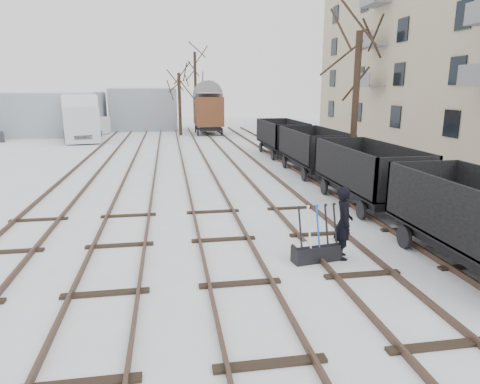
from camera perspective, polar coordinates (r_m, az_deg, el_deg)
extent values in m
plane|color=white|center=(10.09, 0.01, -12.25)|extent=(120.00, 120.00, 0.00)
cube|color=black|center=(23.93, -21.93, 2.21)|extent=(0.07, 52.00, 0.15)
cube|color=black|center=(23.66, -18.54, 2.37)|extent=(0.07, 52.00, 0.15)
cube|color=black|center=(23.46, -14.76, 2.54)|extent=(0.07, 52.00, 0.15)
cube|color=black|center=(23.37, -11.26, 2.68)|extent=(0.07, 52.00, 0.15)
cube|color=black|center=(11.89, -16.23, -8.56)|extent=(1.90, 0.20, 0.08)
cube|color=black|center=(23.37, -7.42, 2.83)|extent=(0.07, 52.00, 0.15)
cube|color=black|center=(23.46, -3.91, 2.96)|extent=(0.07, 52.00, 0.15)
cube|color=black|center=(11.89, -1.59, -7.99)|extent=(1.90, 0.20, 0.08)
cube|color=black|center=(23.66, -0.13, 3.08)|extent=(0.07, 52.00, 0.15)
cube|color=black|center=(23.93, 3.26, 3.18)|extent=(0.07, 52.00, 0.15)
cube|color=black|center=(12.62, 12.12, -6.99)|extent=(1.90, 0.20, 0.08)
cube|color=black|center=(24.32, 6.87, 3.27)|extent=(0.07, 52.00, 0.15)
cube|color=black|center=(24.76, 10.06, 3.34)|extent=(0.07, 52.00, 0.15)
cube|color=black|center=(13.98, 23.71, -5.83)|extent=(1.90, 0.20, 0.08)
cube|color=#929CA5|center=(46.46, -24.16, 9.49)|extent=(10.00, 8.00, 4.00)
cube|color=silver|center=(46.40, -24.41, 12.01)|extent=(9.80, 7.84, 0.10)
cube|color=#929CA5|center=(49.07, -12.63, 10.73)|extent=(7.00, 6.00, 4.40)
cube|color=silver|center=(49.02, -12.76, 13.35)|extent=(6.86, 5.88, 0.10)
cube|color=black|center=(11.47, 10.16, -8.00)|extent=(1.35, 0.62, 0.44)
cube|color=black|center=(11.38, 10.21, -6.87)|extent=(1.33, 0.50, 0.06)
cube|color=silver|center=(11.37, 10.22, -6.68)|extent=(1.28, 0.45, 0.03)
cylinder|color=black|center=(11.00, 8.01, -4.81)|extent=(0.10, 0.32, 1.08)
cylinder|color=silver|center=(11.11, 9.18, -4.67)|extent=(0.10, 0.32, 1.08)
cylinder|color=#0E4BB9|center=(11.22, 10.31, -4.53)|extent=(0.10, 0.32, 1.08)
cylinder|color=black|center=(11.34, 11.43, -4.39)|extent=(0.10, 0.32, 1.08)
cylinder|color=black|center=(11.46, 12.52, -4.25)|extent=(0.10, 0.32, 1.08)
imported|color=black|center=(11.57, 13.66, -4.02)|extent=(0.60, 0.79, 1.95)
cube|color=black|center=(11.17, 26.01, -2.56)|extent=(0.09, 5.66, 1.51)
cylinder|color=black|center=(14.13, 28.35, -4.82)|extent=(0.11, 0.66, 0.66)
cube|color=black|center=(17.27, 16.51, 0.38)|extent=(1.81, 4.98, 0.38)
cube|color=black|center=(17.23, 16.55, 0.99)|extent=(2.26, 5.66, 0.11)
cube|color=black|center=(16.64, 13.36, 3.40)|extent=(0.09, 5.66, 1.51)
cube|color=black|center=(17.59, 19.90, 3.49)|extent=(0.09, 5.66, 1.51)
cube|color=silver|center=(17.21, 16.57, 1.29)|extent=(2.04, 5.43, 0.06)
cylinder|color=black|center=(15.32, 15.86, -2.33)|extent=(0.11, 0.66, 0.66)
cylinder|color=black|center=(19.37, 16.91, 0.88)|extent=(0.11, 0.66, 0.66)
cube|color=black|center=(23.08, 9.64, 3.97)|extent=(1.81, 4.98, 0.38)
cube|color=black|center=(23.05, 9.65, 4.44)|extent=(2.26, 5.66, 0.11)
cube|color=black|center=(22.61, 7.12, 6.28)|extent=(0.09, 5.66, 1.51)
cube|color=black|center=(23.32, 12.26, 6.30)|extent=(0.09, 5.66, 1.51)
cube|color=silver|center=(23.03, 9.66, 4.67)|extent=(2.04, 5.43, 0.06)
cylinder|color=black|center=(21.11, 8.53, 2.35)|extent=(0.11, 0.66, 0.66)
cylinder|color=black|center=(25.15, 10.51, 4.07)|extent=(0.11, 0.66, 0.66)
cube|color=black|center=(29.13, 5.54, 6.08)|extent=(1.81, 4.98, 0.38)
cube|color=black|center=(29.11, 5.55, 6.45)|extent=(2.26, 5.66, 0.11)
cube|color=black|center=(28.76, 3.48, 7.91)|extent=(0.09, 5.66, 1.51)
cube|color=black|center=(29.32, 7.65, 7.93)|extent=(0.09, 5.66, 1.51)
cube|color=silver|center=(29.09, 5.56, 6.63)|extent=(2.04, 5.43, 0.06)
cylinder|color=black|center=(27.18, 4.39, 4.96)|extent=(0.11, 0.66, 0.66)
cylinder|color=black|center=(31.17, 6.52, 6.03)|extent=(0.11, 0.66, 0.66)
cube|color=black|center=(43.13, -4.25, 8.64)|extent=(2.06, 4.66, 0.42)
cube|color=#4A2416|center=(43.02, -4.29, 10.74)|extent=(2.57, 5.29, 2.74)
cube|color=silver|center=(42.97, -4.33, 13.06)|extent=(2.32, 5.03, 0.04)
cylinder|color=black|center=(41.39, -5.64, 7.96)|extent=(0.13, 0.74, 0.74)
cylinder|color=black|center=(44.95, -2.96, 8.45)|extent=(0.13, 0.74, 0.74)
cube|color=black|center=(40.65, -20.29, 7.46)|extent=(3.04, 8.75, 0.34)
cube|color=#B4B9BE|center=(37.46, -21.29, 8.32)|extent=(3.13, 2.77, 2.85)
cube|color=silver|center=(41.43, -20.26, 9.85)|extent=(3.95, 6.36, 3.19)
cube|color=silver|center=(41.38, -20.44, 12.08)|extent=(3.87, 6.24, 0.05)
cylinder|color=black|center=(38.04, -22.95, 6.77)|extent=(0.34, 1.14, 1.14)
cylinder|color=black|center=(43.58, -17.91, 7.92)|extent=(0.34, 1.14, 1.14)
cube|color=silver|center=(43.90, -18.98, 8.28)|extent=(2.82, 4.18, 1.57)
cube|color=silver|center=(43.84, -19.06, 9.33)|extent=(2.75, 4.08, 0.03)
cylinder|color=black|center=(42.88, -20.22, 7.31)|extent=(0.19, 0.61, 0.61)
cylinder|color=black|center=(45.03, -17.68, 7.77)|extent=(0.19, 0.61, 0.61)
cylinder|color=black|center=(45.54, -29.12, 12.39)|extent=(0.04, 0.04, 4.45)
cylinder|color=black|center=(20.54, 15.07, 10.46)|extent=(0.30, 0.30, 6.87)
cylinder|color=black|center=(42.07, -8.04, 11.48)|extent=(0.30, 0.30, 5.85)
cylinder|color=black|center=(47.54, -5.94, 13.17)|extent=(0.30, 0.30, 8.18)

